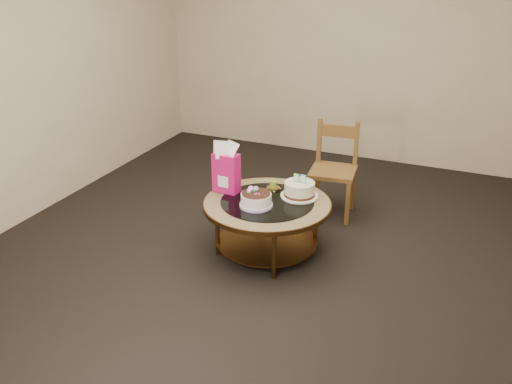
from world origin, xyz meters
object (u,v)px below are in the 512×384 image
at_px(coffee_table, 267,210).
at_px(dining_chair, 334,169).
at_px(cream_cake, 299,190).
at_px(decorated_cake, 256,200).
at_px(gift_bag, 226,168).

distance_m(coffee_table, dining_chair, 0.97).
bearing_deg(cream_cake, dining_chair, 85.75).
xyz_separation_m(decorated_cake, dining_chair, (0.32, 1.04, -0.07)).
bearing_deg(decorated_cake, dining_chair, 72.85).
bearing_deg(decorated_cake, gift_bag, 153.34).
bearing_deg(coffee_table, dining_chair, 73.41).
height_order(decorated_cake, gift_bag, gift_bag).
bearing_deg(cream_cake, coffee_table, -135.96).
distance_m(cream_cake, gift_bag, 0.61).
bearing_deg(dining_chair, decorated_cake, -113.80).
distance_m(cream_cake, dining_chair, 0.75).
distance_m(coffee_table, decorated_cake, 0.18).
xyz_separation_m(coffee_table, decorated_cake, (-0.05, -0.12, 0.13)).
relative_size(decorated_cake, gift_bag, 0.62).
bearing_deg(coffee_table, cream_cake, 42.62).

